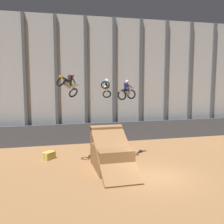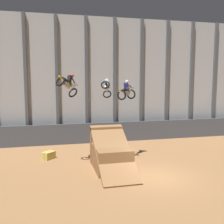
{
  "view_description": "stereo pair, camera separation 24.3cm",
  "coord_description": "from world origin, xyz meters",
  "px_view_note": "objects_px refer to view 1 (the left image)",
  "views": [
    {
      "loc": [
        -6.48,
        -14.29,
        5.91
      ],
      "look_at": [
        -1.51,
        5.43,
        3.43
      ],
      "focal_mm": 42.0,
      "sensor_mm": 36.0,
      "label": 1
    },
    {
      "loc": [
        -6.24,
        -14.34,
        5.91
      ],
      "look_at": [
        -1.51,
        5.43,
        3.43
      ],
      "focal_mm": 42.0,
      "sensor_mm": 36.0,
      "label": 2
    }
  ],
  "objects_px": {
    "rider_bike_center_air": "(106,87)",
    "hay_bale_trackside": "(49,155)",
    "rider_bike_right_air": "(127,91)",
    "dirt_ramp": "(111,154)",
    "rider_bike_left_air": "(68,84)"
  },
  "relations": [
    {
      "from": "dirt_ramp",
      "to": "rider_bike_center_air",
      "type": "bearing_deg",
      "value": 80.99
    },
    {
      "from": "rider_bike_left_air",
      "to": "hay_bale_trackside",
      "type": "relative_size",
      "value": 1.63
    },
    {
      "from": "rider_bike_left_air",
      "to": "rider_bike_right_air",
      "type": "xyz_separation_m",
      "value": [
        4.25,
        0.35,
        -0.55
      ]
    },
    {
      "from": "rider_bike_center_air",
      "to": "rider_bike_right_air",
      "type": "xyz_separation_m",
      "value": [
        0.91,
        -2.71,
        -0.25
      ]
    },
    {
      "from": "dirt_ramp",
      "to": "rider_bike_left_air",
      "type": "height_order",
      "value": "rider_bike_left_air"
    },
    {
      "from": "rider_bike_left_air",
      "to": "rider_bike_center_air",
      "type": "height_order",
      "value": "rider_bike_left_air"
    },
    {
      "from": "rider_bike_right_air",
      "to": "hay_bale_trackside",
      "type": "distance_m",
      "value": 7.56
    },
    {
      "from": "rider_bike_right_air",
      "to": "dirt_ramp",
      "type": "bearing_deg",
      "value": -87.72
    },
    {
      "from": "dirt_ramp",
      "to": "rider_bike_left_air",
      "type": "xyz_separation_m",
      "value": [
        -2.64,
        1.31,
        4.68
      ]
    },
    {
      "from": "rider_bike_center_air",
      "to": "hay_bale_trackside",
      "type": "relative_size",
      "value": 1.7
    },
    {
      "from": "dirt_ramp",
      "to": "rider_bike_center_air",
      "type": "distance_m",
      "value": 6.22
    },
    {
      "from": "dirt_ramp",
      "to": "hay_bale_trackside",
      "type": "height_order",
      "value": "dirt_ramp"
    },
    {
      "from": "rider_bike_center_air",
      "to": "hay_bale_trackside",
      "type": "height_order",
      "value": "rider_bike_center_air"
    },
    {
      "from": "dirt_ramp",
      "to": "hay_bale_trackside",
      "type": "relative_size",
      "value": 4.55
    },
    {
      "from": "rider_bike_right_air",
      "to": "hay_bale_trackside",
      "type": "bearing_deg",
      "value": -147.49
    }
  ]
}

